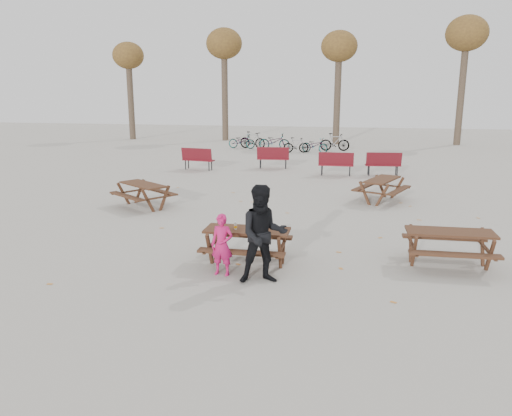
% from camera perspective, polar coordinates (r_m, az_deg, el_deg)
% --- Properties ---
extents(ground, '(80.00, 80.00, 0.00)m').
position_cam_1_polar(ground, '(10.85, -1.01, -6.36)').
color(ground, gray).
rests_on(ground, ground).
extents(main_picnic_table, '(1.80, 1.45, 0.78)m').
position_cam_1_polar(main_picnic_table, '(10.67, -1.02, -3.39)').
color(main_picnic_table, '#342013').
rests_on(main_picnic_table, ground).
extents(food_tray, '(0.18, 0.11, 0.03)m').
position_cam_1_polar(food_tray, '(10.47, 0.79, -2.55)').
color(food_tray, white).
rests_on(food_tray, main_picnic_table).
extents(bread_roll, '(0.14, 0.06, 0.05)m').
position_cam_1_polar(bread_roll, '(10.46, 0.80, -2.33)').
color(bread_roll, tan).
rests_on(bread_roll, food_tray).
extents(soda_bottle, '(0.07, 0.07, 0.17)m').
position_cam_1_polar(soda_bottle, '(10.58, -2.36, -2.08)').
color(soda_bottle, silver).
rests_on(soda_bottle, main_picnic_table).
extents(child, '(0.49, 0.35, 1.26)m').
position_cam_1_polar(child, '(10.06, -3.90, -4.22)').
color(child, '#C0185C').
rests_on(child, ground).
extents(adult, '(1.12, 0.99, 1.93)m').
position_cam_1_polar(adult, '(9.55, 0.84, -3.05)').
color(adult, black).
rests_on(adult, ground).
extents(picnic_table_east, '(1.81, 1.47, 0.77)m').
position_cam_1_polar(picnic_table_east, '(11.36, 21.18, -4.34)').
color(picnic_table_east, '#342013').
rests_on(picnic_table_east, ground).
extents(picnic_table_north, '(2.27, 2.18, 0.76)m').
position_cam_1_polar(picnic_table_north, '(16.23, -12.72, 1.41)').
color(picnic_table_north, '#342013').
rests_on(picnic_table_north, ground).
extents(picnic_table_far, '(2.01, 2.20, 0.77)m').
position_cam_1_polar(picnic_table_far, '(17.18, 14.15, 2.00)').
color(picnic_table_far, '#342013').
rests_on(picnic_table_far, ground).
extents(park_bench_row, '(9.94, 1.98, 1.03)m').
position_cam_1_polar(park_bench_row, '(22.64, 4.53, 5.41)').
color(park_bench_row, maroon).
rests_on(park_bench_row, ground).
extents(bicycle_row, '(7.60, 2.51, 1.06)m').
position_cam_1_polar(bicycle_row, '(30.79, 3.13, 7.52)').
color(bicycle_row, black).
rests_on(bicycle_row, ground).
extents(tree_row, '(32.17, 3.52, 8.26)m').
position_cam_1_polar(tree_row, '(35.25, 9.34, 17.41)').
color(tree_row, '#382B21').
rests_on(tree_row, ground).
extents(fallen_leaves, '(11.00, 11.00, 0.01)m').
position_cam_1_polar(fallen_leaves, '(13.12, 3.39, -2.83)').
color(fallen_leaves, '#C3762E').
rests_on(fallen_leaves, ground).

